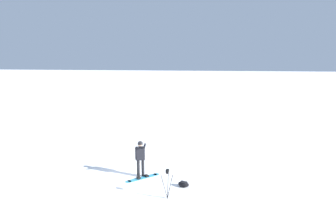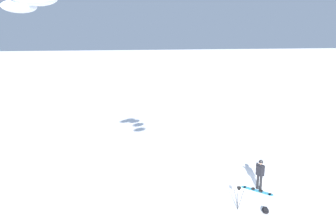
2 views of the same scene
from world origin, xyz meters
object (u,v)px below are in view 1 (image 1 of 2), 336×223
at_px(gear_bag_large, 184,184).
at_px(snowboard, 143,178).
at_px(snowboarder, 140,155).
at_px(camera_tripod, 167,178).

bearing_deg(gear_bag_large, snowboard, 164.46).
xyz_separation_m(snowboarder, camera_tripod, (1.68, -1.94, -0.19)).
bearing_deg(camera_tripod, gear_bag_large, 67.87).
distance_m(snowboarder, snowboard, 1.08).
bearing_deg(gear_bag_large, camera_tripod, -112.13).
distance_m(gear_bag_large, camera_tripod, 1.52).
xyz_separation_m(gear_bag_large, camera_tripod, (-0.49, -1.21, 0.77)).
bearing_deg(snowboard, gear_bag_large, -15.54).
xyz_separation_m(snowboard, camera_tripod, (1.54, -1.77, 0.87)).
distance_m(snowboarder, gear_bag_large, 2.49).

